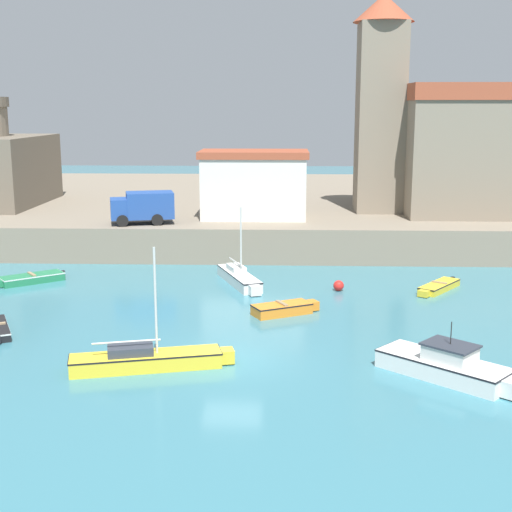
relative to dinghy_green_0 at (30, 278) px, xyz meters
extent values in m
plane|color=teal|center=(13.13, -12.92, -0.27)|extent=(200.00, 200.00, 0.00)
cube|color=gray|center=(13.13, 25.30, 0.94)|extent=(120.00, 40.00, 2.42)
cube|color=#237A4C|center=(0.09, 0.07, -0.03)|extent=(3.70, 3.29, 0.48)
cube|color=white|center=(0.09, 0.07, 0.17)|extent=(3.74, 3.32, 0.07)
cube|color=#997F5B|center=(0.09, 0.07, 0.25)|extent=(0.84, 1.01, 0.08)
cube|color=black|center=(1.64, 1.27, 0.02)|extent=(0.28, 0.28, 0.36)
cube|color=orange|center=(15.21, -6.15, 0.01)|extent=(3.20, 2.45, 0.55)
cube|color=orange|center=(16.77, -5.34, 0.01)|extent=(0.80, 0.85, 0.46)
cube|color=black|center=(15.21, -6.15, 0.24)|extent=(3.24, 2.47, 0.07)
cube|color=#997F5B|center=(15.21, -6.15, 0.32)|extent=(0.65, 1.02, 0.08)
cube|color=white|center=(12.64, 0.19, 0.06)|extent=(3.02, 5.49, 0.66)
cube|color=white|center=(13.70, -2.59, 0.06)|extent=(0.78, 0.71, 0.56)
cube|color=black|center=(12.64, 0.19, 0.35)|extent=(3.05, 5.54, 0.07)
cylinder|color=silver|center=(12.78, -0.19, 2.41)|extent=(0.10, 0.10, 4.03)
cylinder|color=silver|center=(12.40, 0.82, 0.94)|extent=(0.95, 2.31, 0.08)
cube|color=silver|center=(12.45, 0.70, 0.57)|extent=(1.34, 1.81, 0.36)
cube|color=yellow|center=(9.72, -14.09, 0.06)|extent=(6.17, 2.68, 0.65)
cube|color=yellow|center=(12.93, -13.31, 0.06)|extent=(0.73, 0.82, 0.55)
cube|color=black|center=(9.72, -14.09, 0.34)|extent=(6.23, 2.70, 0.07)
cylinder|color=silver|center=(10.16, -13.99, 2.56)|extent=(0.10, 0.10, 4.37)
cylinder|color=silver|center=(8.99, -14.27, 0.93)|extent=(2.66, 0.72, 0.08)
cube|color=#333842|center=(9.13, -14.24, 0.56)|extent=(1.97, 1.30, 0.36)
cube|color=white|center=(21.55, -14.53, 0.10)|extent=(5.06, 4.80, 0.73)
cube|color=black|center=(21.55, -14.53, 0.42)|extent=(5.11, 4.85, 0.07)
cube|color=silver|center=(21.74, -14.70, 0.76)|extent=(2.26, 2.22, 0.59)
cube|color=#2D333D|center=(21.74, -14.70, 1.10)|extent=(2.43, 2.40, 0.08)
cylinder|color=black|center=(21.74, -14.70, 1.59)|extent=(0.04, 0.04, 0.90)
cube|color=yellow|center=(24.33, -0.89, -0.06)|extent=(2.93, 3.44, 0.41)
cube|color=yellow|center=(23.14, -2.49, -0.06)|extent=(0.73, 0.71, 0.35)
cube|color=black|center=(24.33, -0.89, 0.10)|extent=(2.96, 3.47, 0.07)
cube|color=#997F5B|center=(24.33, -0.89, 0.18)|extent=(0.82, 0.68, 0.08)
cube|color=black|center=(25.45, 0.62, -0.01)|extent=(0.28, 0.28, 0.36)
sphere|color=red|center=(18.48, -1.27, 0.04)|extent=(0.61, 0.61, 0.61)
cube|color=gray|center=(29.13, 16.31, 6.38)|extent=(9.55, 14.00, 8.45)
cube|color=#9E472D|center=(29.13, 16.31, 11.20)|extent=(9.74, 14.28, 1.20)
cube|color=gray|center=(22.61, 14.21, 9.22)|extent=(3.50, 3.50, 14.13)
cone|color=#9E472D|center=(22.61, 14.21, 17.28)|extent=(4.54, 4.54, 2.00)
cube|color=silver|center=(13.13, 10.73, 4.35)|extent=(7.49, 4.60, 4.39)
cube|color=#9E472D|center=(13.13, 10.73, 6.79)|extent=(7.86, 4.83, 0.50)
cube|color=#234793|center=(6.00, 7.63, 3.45)|extent=(3.62, 2.82, 1.80)
cube|color=#234793|center=(4.02, 7.12, 3.25)|extent=(1.75, 2.26, 1.40)
cube|color=#334756|center=(3.58, 7.01, 3.45)|extent=(0.56, 1.77, 0.70)
cylinder|color=black|center=(4.35, 6.23, 2.55)|extent=(0.84, 0.47, 0.80)
cylinder|color=black|center=(3.88, 8.07, 2.55)|extent=(0.84, 0.47, 0.80)
cylinder|color=black|center=(6.63, 6.81, 2.55)|extent=(0.84, 0.47, 0.80)
cylinder|color=black|center=(6.16, 8.65, 2.55)|extent=(0.84, 0.47, 0.80)
camera|label=1|loc=(15.16, -41.24, 10.14)|focal=50.00mm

